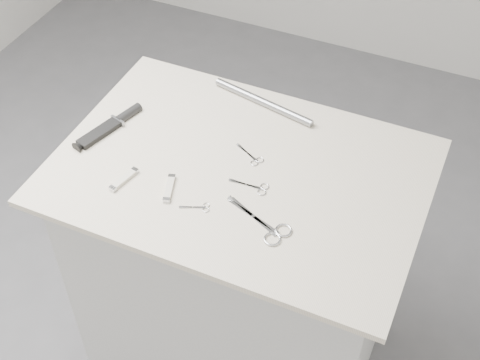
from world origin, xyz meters
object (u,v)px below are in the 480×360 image
at_px(tiny_scissors, 199,207).
at_px(sheathed_knife, 113,124).
at_px(embroidery_scissors_a, 255,187).
at_px(pocket_knife_a, 124,179).
at_px(metal_rail, 263,102).
at_px(plinth, 240,274).
at_px(pocket_knife_b, 169,188).
at_px(large_shears, 269,228).
at_px(embroidery_scissors_b, 252,157).

distance_m(tiny_scissors, sheathed_knife, 0.41).
bearing_deg(embroidery_scissors_a, sheathed_knife, 170.38).
bearing_deg(pocket_knife_a, metal_rail, -12.82).
bearing_deg(plinth, embroidery_scissors_a, -35.19).
height_order(embroidery_scissors_a, metal_rail, metal_rail).
relative_size(tiny_scissors, pocket_knife_b, 0.79).
distance_m(plinth, large_shears, 0.52).
relative_size(pocket_knife_a, pocket_knife_b, 1.01).
bearing_deg(tiny_scissors, pocket_knife_b, 142.92).
distance_m(large_shears, sheathed_knife, 0.58).
xyz_separation_m(plinth, pocket_knife_a, (-0.26, -0.16, 0.48)).
height_order(pocket_knife_a, metal_rail, metal_rail).
height_order(plinth, tiny_scissors, tiny_scissors).
bearing_deg(plinth, sheathed_knife, 178.19).
height_order(embroidery_scissors_b, metal_rail, metal_rail).
bearing_deg(embroidery_scissors_a, tiny_scissors, -132.30).
xyz_separation_m(large_shears, embroidery_scissors_a, (-0.09, 0.12, -0.00)).
relative_size(embroidery_scissors_a, pocket_knife_a, 1.09).
bearing_deg(tiny_scissors, sheathed_knife, 130.91).
bearing_deg(embroidery_scissors_a, plinth, 142.29).
height_order(tiny_scissors, pocket_knife_b, pocket_knife_b).
height_order(large_shears, pocket_knife_b, pocket_knife_b).
relative_size(tiny_scissors, metal_rail, 0.23).
xyz_separation_m(pocket_knife_a, metal_rail, (0.22, 0.44, 0.01)).
height_order(sheathed_knife, pocket_knife_b, sheathed_knife).
distance_m(plinth, sheathed_knife, 0.63).
distance_m(embroidery_scissors_b, pocket_knife_b, 0.25).
distance_m(pocket_knife_a, metal_rail, 0.49).
distance_m(tiny_scissors, pocket_knife_b, 0.10).
height_order(embroidery_scissors_a, tiny_scissors, same).
distance_m(embroidery_scissors_a, sheathed_knife, 0.47).
distance_m(sheathed_knife, pocket_knife_b, 0.31).
xyz_separation_m(tiny_scissors, sheathed_knife, (-0.37, 0.18, 0.01)).
height_order(large_shears, metal_rail, metal_rail).
bearing_deg(pocket_knife_a, large_shears, -76.62).
height_order(pocket_knife_a, pocket_knife_b, same).
height_order(embroidery_scissors_b, tiny_scissors, same).
bearing_deg(plinth, embroidery_scissors_b, 76.70).
bearing_deg(large_shears, tiny_scissors, -155.82).
height_order(plinth, metal_rail, metal_rail).
height_order(sheathed_knife, pocket_knife_a, sheathed_knife).
bearing_deg(embroidery_scissors_b, embroidery_scissors_a, -34.97).
bearing_deg(sheathed_knife, embroidery_scissors_a, -80.33).
bearing_deg(tiny_scissors, embroidery_scissors_a, 27.59).
distance_m(large_shears, tiny_scissors, 0.19).
distance_m(plinth, embroidery_scissors_a, 0.48).
height_order(large_shears, sheathed_knife, sheathed_knife).
relative_size(large_shears, metal_rail, 0.56).
xyz_separation_m(plinth, embroidery_scissors_a, (0.06, -0.05, 0.47)).
height_order(embroidery_scissors_a, pocket_knife_a, pocket_knife_a).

